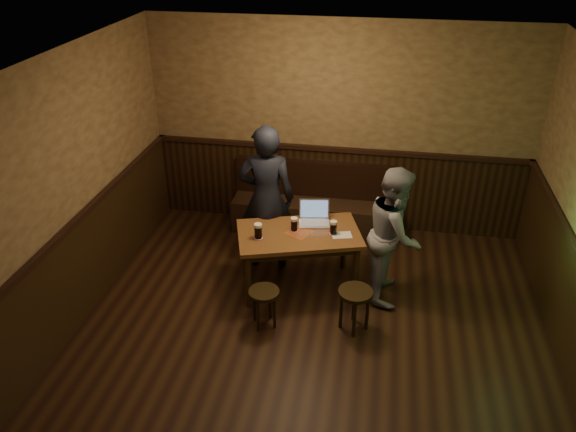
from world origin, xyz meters
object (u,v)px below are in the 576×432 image
(pub_table, at_px, (299,240))
(stool_right, at_px, (355,298))
(pint_right, at_px, (333,227))
(bench, at_px, (314,209))
(stool_left, at_px, (264,298))
(pint_mid, at_px, (294,224))
(person_grey, at_px, (394,234))
(pint_left, at_px, (258,231))
(laptop, at_px, (314,217))
(person_suit, at_px, (266,198))

(pub_table, distance_m, stool_right, 0.99)
(pub_table, distance_m, pint_right, 0.42)
(bench, distance_m, pint_right, 1.45)
(pub_table, bearing_deg, stool_left, -125.48)
(stool_left, bearing_deg, bench, 83.29)
(pint_mid, height_order, person_grey, person_grey)
(pint_left, xyz_separation_m, pint_mid, (0.36, 0.23, -0.01))
(bench, distance_m, stool_left, 2.11)
(stool_right, height_order, person_grey, person_grey)
(pint_right, bearing_deg, pint_mid, -179.25)
(stool_right, distance_m, laptop, 1.16)
(pint_mid, bearing_deg, stool_left, -103.30)
(stool_left, xyz_separation_m, pint_right, (0.63, 0.80, 0.46))
(person_suit, bearing_deg, laptop, 161.30)
(bench, bearing_deg, pint_right, -73.65)
(pub_table, relative_size, pint_left, 8.57)
(stool_left, bearing_deg, stool_right, 6.13)
(pint_left, xyz_separation_m, pint_right, (0.81, 0.24, -0.01))
(pint_right, relative_size, laptop, 0.41)
(pint_left, distance_m, pint_mid, 0.43)
(pint_mid, xyz_separation_m, pint_right, (0.44, 0.01, -0.00))
(stool_left, bearing_deg, person_suit, 100.25)
(pub_table, height_order, person_grey, person_grey)
(laptop, bearing_deg, stool_right, -68.20)
(stool_left, distance_m, person_suit, 1.31)
(stool_left, distance_m, laptop, 1.19)
(stool_left, xyz_separation_m, person_suit, (-0.21, 1.17, 0.56))
(stool_right, height_order, pint_mid, pint_mid)
(pub_table, height_order, pint_left, pint_left)
(person_suit, relative_size, person_grey, 1.16)
(stool_left, bearing_deg, pint_left, 107.63)
(pint_left, bearing_deg, pub_table, 24.80)
(stool_right, bearing_deg, pint_left, 157.82)
(stool_right, relative_size, pint_mid, 3.00)
(pint_left, height_order, person_grey, person_grey)
(bench, height_order, person_grey, person_grey)
(pub_table, distance_m, person_suit, 0.68)
(stool_left, distance_m, pint_mid, 0.93)
(pub_table, relative_size, stool_left, 3.49)
(stool_left, height_order, person_suit, person_suit)
(person_grey, bearing_deg, pint_right, 92.98)
(pub_table, height_order, laptop, laptop)
(pint_left, height_order, pint_mid, pint_left)
(stool_right, distance_m, pint_mid, 1.11)
(pint_right, xyz_separation_m, person_suit, (-0.84, 0.37, 0.10))
(laptop, distance_m, person_grey, 0.95)
(pint_mid, xyz_separation_m, laptop, (0.20, 0.24, -0.02))
(stool_left, bearing_deg, pub_table, 71.88)
(bench, relative_size, laptop, 5.64)
(stool_right, bearing_deg, pub_table, 136.85)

